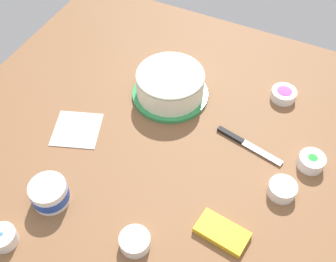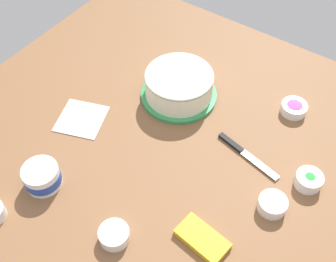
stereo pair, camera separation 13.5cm
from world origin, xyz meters
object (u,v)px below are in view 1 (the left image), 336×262
object	(u,v)px
sprinkle_bowl_orange	(135,241)
paper_napkin	(77,129)
frosted_cake	(170,84)
candy_box_lower	(222,232)
frosting_tub	(49,193)
sprinkle_bowl_yellow	(282,189)
sprinkle_bowl_blue	(3,237)
sprinkle_bowl_green	(311,161)
sprinkle_bowl_rainbow	(284,94)
spreading_knife	(243,142)

from	to	relation	value
sprinkle_bowl_orange	paper_napkin	distance (m)	0.46
frosted_cake	candy_box_lower	xyz separation A→B (m)	(-0.36, 0.42, -0.04)
frosting_tub	sprinkle_bowl_yellow	bearing A→B (deg)	-152.35
frosted_cake	sprinkle_bowl_yellow	distance (m)	0.52
sprinkle_bowl_blue	paper_napkin	size ratio (longest dim) A/B	0.51
sprinkle_bowl_blue	sprinkle_bowl_green	bearing A→B (deg)	-138.53
frosting_tub	sprinkle_bowl_rainbow	xyz separation A→B (m)	(-0.49, -0.69, -0.02)
sprinkle_bowl_green	frosting_tub	bearing A→B (deg)	34.55
sprinkle_bowl_green	sprinkle_bowl_orange	world-z (taller)	sprinkle_bowl_green
candy_box_lower	sprinkle_bowl_rainbow	bearing A→B (deg)	-83.10
sprinkle_bowl_rainbow	frosting_tub	bearing A→B (deg)	54.59
candy_box_lower	sprinkle_bowl_orange	bearing A→B (deg)	40.45
sprinkle_bowl_green	paper_napkin	size ratio (longest dim) A/B	0.54
sprinkle_bowl_blue	sprinkle_bowl_rainbow	distance (m)	1.01
sprinkle_bowl_green	sprinkle_bowl_rainbow	size ratio (longest dim) A/B	0.93
frosting_tub	sprinkle_bowl_rainbow	world-z (taller)	frosting_tub
sprinkle_bowl_green	sprinkle_bowl_orange	size ratio (longest dim) A/B	0.96
sprinkle_bowl_blue	frosted_cake	bearing A→B (deg)	-103.64
sprinkle_bowl_orange	paper_napkin	world-z (taller)	sprinkle_bowl_orange
spreading_knife	frosted_cake	bearing A→B (deg)	-16.87
spreading_knife	sprinkle_bowl_green	size ratio (longest dim) A/B	2.89
candy_box_lower	paper_napkin	world-z (taller)	candy_box_lower
sprinkle_bowl_green	candy_box_lower	xyz separation A→B (m)	(0.16, 0.33, -0.01)
spreading_knife	sprinkle_bowl_orange	world-z (taller)	sprinkle_bowl_orange
frosting_tub	sprinkle_bowl_green	world-z (taller)	frosting_tub
sprinkle_bowl_orange	sprinkle_bowl_rainbow	bearing A→B (deg)	-106.29
frosted_cake	candy_box_lower	world-z (taller)	frosted_cake
sprinkle_bowl_yellow	sprinkle_bowl_orange	bearing A→B (deg)	46.63
frosted_cake	sprinkle_bowl_green	size ratio (longest dim) A/B	3.31
candy_box_lower	frosted_cake	bearing A→B (deg)	-41.95
frosting_tub	spreading_knife	xyz separation A→B (m)	(-0.43, -0.44, -0.03)
sprinkle_bowl_blue	candy_box_lower	size ratio (longest dim) A/B	0.53
sprinkle_bowl_rainbow	sprinkle_bowl_orange	size ratio (longest dim) A/B	1.03
spreading_knife	sprinkle_bowl_yellow	world-z (taller)	sprinkle_bowl_yellow
paper_napkin	candy_box_lower	bearing A→B (deg)	166.09
spreading_knife	sprinkle_bowl_rainbow	xyz separation A→B (m)	(-0.06, -0.25, 0.01)
frosting_tub	sprinkle_bowl_blue	distance (m)	0.17
sprinkle_bowl_yellow	sprinkle_bowl_rainbow	bearing A→B (deg)	-74.84
sprinkle_bowl_orange	sprinkle_bowl_blue	bearing A→B (deg)	24.04
sprinkle_bowl_yellow	spreading_knife	bearing A→B (deg)	-38.10
sprinkle_bowl_orange	sprinkle_bowl_green	bearing A→B (deg)	-128.10
sprinkle_bowl_yellow	paper_napkin	xyz separation A→B (m)	(0.68, 0.06, -0.02)
sprinkle_bowl_yellow	sprinkle_bowl_orange	size ratio (longest dim) A/B	0.98
spreading_knife	paper_napkin	distance (m)	0.55
sprinkle_bowl_rainbow	paper_napkin	distance (m)	0.72
candy_box_lower	paper_napkin	size ratio (longest dim) A/B	0.96
sprinkle_bowl_yellow	sprinkle_bowl_orange	xyz separation A→B (m)	(0.31, 0.33, -0.00)
frosted_cake	frosting_tub	distance (m)	0.55
spreading_knife	sprinkle_bowl_blue	distance (m)	0.77
sprinkle_bowl_rainbow	candy_box_lower	bearing A→B (deg)	89.33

